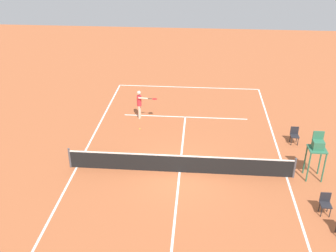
{
  "coord_description": "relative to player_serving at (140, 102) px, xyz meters",
  "views": [
    {
      "loc": [
        -0.8,
        16.35,
        10.94
      ],
      "look_at": [
        0.85,
        -3.35,
        0.8
      ],
      "focal_mm": 42.53,
      "sensor_mm": 36.0,
      "label": 1
    }
  ],
  "objects": [
    {
      "name": "court_lines",
      "position": [
        -2.8,
        5.86,
        -1.09
      ],
      "size": [
        10.44,
        22.78,
        0.01
      ],
      "color": "white",
      "rests_on": "ground"
    },
    {
      "name": "ground_plane",
      "position": [
        -2.8,
        5.86,
        -1.09
      ],
      "size": [
        60.0,
        60.0,
        0.0
      ],
      "primitive_type": "plane",
      "color": "#AD5933"
    },
    {
      "name": "tennis_net",
      "position": [
        -2.8,
        5.86,
        -0.6
      ],
      "size": [
        11.04,
        0.1,
        1.07
      ],
      "color": "#4C4C51",
      "rests_on": "ground"
    },
    {
      "name": "courtside_chair_mid",
      "position": [
        -8.93,
        2.45,
        -0.56
      ],
      "size": [
        0.44,
        0.46,
        0.95
      ],
      "color": "#262626",
      "rests_on": "ground"
    },
    {
      "name": "courtside_chair_far",
      "position": [
        -9.03,
        8.44,
        -0.56
      ],
      "size": [
        0.44,
        0.46,
        0.95
      ],
      "color": "#262626",
      "rests_on": "ground"
    },
    {
      "name": "tennis_ball",
      "position": [
        -0.18,
        1.53,
        -1.06
      ],
      "size": [
        0.07,
        0.07,
        0.07
      ],
      "primitive_type": "sphere",
      "color": "#CCE033",
      "rests_on": "ground"
    },
    {
      "name": "umpire_chair",
      "position": [
        -9.17,
        5.77,
        0.51
      ],
      "size": [
        0.8,
        0.8,
        2.41
      ],
      "color": "#2D6B4C",
      "rests_on": "ground"
    },
    {
      "name": "player_serving",
      "position": [
        0.0,
        0.0,
        0.0
      ],
      "size": [
        1.3,
        0.64,
        1.82
      ],
      "rotation": [
        0.0,
        0.0,
        1.49
      ],
      "color": "beige",
      "rests_on": "ground"
    }
  ]
}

